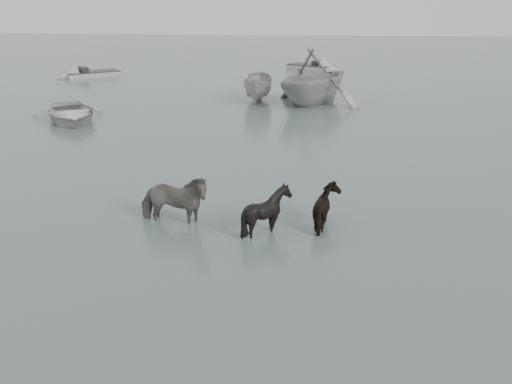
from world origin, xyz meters
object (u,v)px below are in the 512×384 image
(pony_pinto, at_px, (173,193))
(pony_dark, at_px, (329,204))
(rowboat_lead, at_px, (70,111))
(pony_black, at_px, (267,206))

(pony_pinto, bearing_deg, pony_dark, -82.59)
(pony_pinto, height_order, rowboat_lead, pony_pinto)
(pony_black, bearing_deg, rowboat_lead, 38.94)
(pony_dark, height_order, pony_black, pony_black)
(pony_black, bearing_deg, pony_pinto, 80.87)
(pony_pinto, height_order, pony_dark, pony_pinto)
(pony_pinto, xyz_separation_m, pony_dark, (4.21, 0.13, -0.21))
(pony_pinto, xyz_separation_m, pony_black, (2.57, -0.39, -0.13))
(rowboat_lead, bearing_deg, pony_black, -78.09)
(pony_dark, xyz_separation_m, rowboat_lead, (-12.13, 12.21, -0.16))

